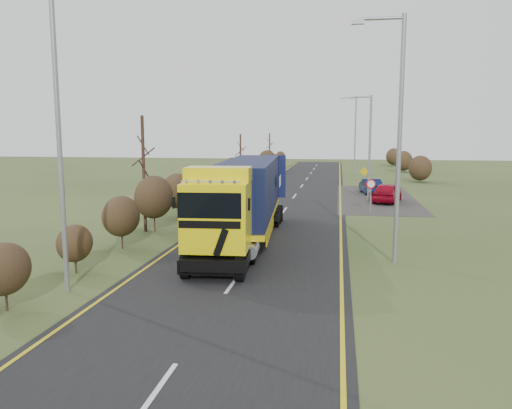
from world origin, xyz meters
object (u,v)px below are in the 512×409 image
object	(u,v)px
lorry	(246,195)
streetlight_near	(397,129)
car_red_hatchback	(387,193)
car_blue_sedan	(371,186)
speed_sign	(371,190)

from	to	relation	value
lorry	streetlight_near	xyz separation A→B (m)	(6.47, -3.00, 3.06)
car_red_hatchback	streetlight_near	bearing A→B (deg)	99.37
lorry	car_blue_sedan	xyz separation A→B (m)	(7.05, 20.48, -1.58)
lorry	speed_sign	distance (m)	11.74
streetlight_near	speed_sign	xyz separation A→B (m)	(-0.07, 12.82, -3.77)
streetlight_near	car_red_hatchback	bearing A→B (deg)	85.36
streetlight_near	speed_sign	bearing A→B (deg)	90.33
lorry	speed_sign	xyz separation A→B (m)	(6.40, 9.82, -0.71)
lorry	streetlight_near	world-z (taller)	streetlight_near
lorry	car_red_hatchback	xyz separation A→B (m)	(7.95, 15.13, -1.49)
car_blue_sedan	streetlight_near	size ratio (longest dim) A/B	0.41
speed_sign	streetlight_near	bearing A→B (deg)	-89.67
lorry	speed_sign	bearing A→B (deg)	52.73
car_red_hatchback	car_blue_sedan	bearing A→B (deg)	-66.52
car_red_hatchback	lorry	bearing A→B (deg)	76.30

